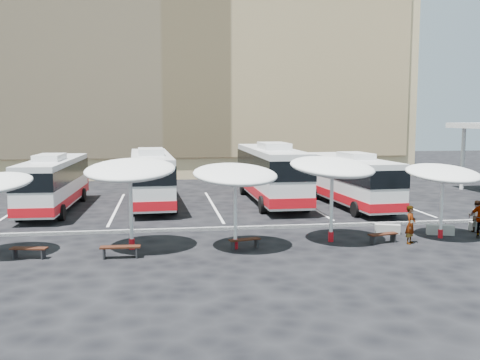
{
  "coord_description": "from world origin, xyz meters",
  "views": [
    {
      "loc": [
        -3.16,
        -25.53,
        5.54
      ],
      "look_at": [
        1.0,
        3.0,
        2.2
      ],
      "focal_mm": 40.0,
      "sensor_mm": 36.0,
      "label": 1
    }
  ],
  "objects": [
    {
      "name": "ground",
      "position": [
        0.0,
        0.0,
        0.0
      ],
      "size": [
        120.0,
        120.0,
        0.0
      ],
      "primitive_type": "plane",
      "color": "black",
      "rests_on": "ground"
    },
    {
      "name": "sandstone_building",
      "position": [
        0.0,
        31.87,
        12.63
      ],
      "size": [
        42.0,
        18.25,
        29.6
      ],
      "color": "tan",
      "rests_on": "ground"
    },
    {
      "name": "curb_divider",
      "position": [
        0.0,
        0.5,
        0.07
      ],
      "size": [
        34.0,
        0.25,
        0.15
      ],
      "primitive_type": "cube",
      "color": "black",
      "rests_on": "ground"
    },
    {
      "name": "bay_lines",
      "position": [
        0.0,
        8.0,
        0.01
      ],
      "size": [
        24.15,
        12.0,
        0.01
      ],
      "color": "white",
      "rests_on": "ground"
    },
    {
      "name": "bus_0",
      "position": [
        -9.66,
        7.79,
        1.76
      ],
      "size": [
        2.75,
        10.92,
        3.45
      ],
      "rotation": [
        0.0,
        0.0,
        -0.03
      ],
      "color": "silver",
      "rests_on": "ground"
    },
    {
      "name": "bus_1",
      "position": [
        -3.91,
        9.02,
        1.88
      ],
      "size": [
        3.11,
        11.68,
        3.67
      ],
      "rotation": [
        0.0,
        0.0,
        0.05
      ],
      "color": "silver",
      "rests_on": "ground"
    },
    {
      "name": "bus_2",
      "position": [
        3.91,
        8.95,
        2.04
      ],
      "size": [
        2.97,
        12.57,
        3.99
      ],
      "rotation": [
        0.0,
        0.0,
        -0.0
      ],
      "color": "silver",
      "rests_on": "ground"
    },
    {
      "name": "bus_3",
      "position": [
        8.48,
        6.55,
        1.76
      ],
      "size": [
        3.01,
        10.99,
        3.45
      ],
      "rotation": [
        0.0,
        0.0,
        0.06
      ],
      "color": "silver",
      "rests_on": "ground"
    },
    {
      "name": "sunshade_1",
      "position": [
        -4.51,
        -2.86,
        3.37
      ],
      "size": [
        4.46,
        4.5,
        3.97
      ],
      "rotation": [
        0.0,
        0.0,
        -0.2
      ],
      "color": "silver",
      "rests_on": "ground"
    },
    {
      "name": "sunshade_2",
      "position": [
        -0.14,
        -3.44,
        3.18
      ],
      "size": [
        4.21,
        4.25,
        3.74
      ],
      "rotation": [
        0.0,
        0.0,
        0.2
      ],
      "color": "silver",
      "rests_on": "ground"
    },
    {
      "name": "sunshade_3",
      "position": [
        4.32,
        -2.72,
        3.36
      ],
      "size": [
        4.88,
        4.91,
        3.96
      ],
      "rotation": [
        0.0,
        0.0,
        0.36
      ],
      "color": "silver",
      "rests_on": "ground"
    },
    {
      "name": "sunshade_4",
      "position": [
        9.59,
        -2.75,
        3.01
      ],
      "size": [
        3.84,
        3.88,
        3.54
      ],
      "rotation": [
        0.0,
        0.0,
        0.15
      ],
      "color": "silver",
      "rests_on": "ground"
    },
    {
      "name": "wood_bench_0",
      "position": [
        -8.46,
        -3.83,
        0.34
      ],
      "size": [
        1.49,
        0.65,
        0.44
      ],
      "rotation": [
        0.0,
        0.0,
        -0.19
      ],
      "color": "black",
      "rests_on": "ground"
    },
    {
      "name": "wood_bench_1",
      "position": [
        -4.88,
        -4.29,
        0.37
      ],
      "size": [
        1.59,
        0.44,
        0.49
      ],
      "rotation": [
        0.0,
        0.0,
        -0.01
      ],
      "color": "black",
      "rests_on": "ground"
    },
    {
      "name": "wood_bench_2",
      "position": [
        0.26,
        -3.44,
        0.32
      ],
      "size": [
        1.41,
        0.67,
        0.42
      ],
      "rotation": [
        0.0,
        0.0,
        0.24
      ],
      "color": "black",
      "rests_on": "ground"
    },
    {
      "name": "wood_bench_3",
      "position": [
        6.53,
        -3.32,
        0.33
      ],
      "size": [
        1.46,
        0.72,
        0.43
      ],
      "rotation": [
        0.0,
        0.0,
        0.26
      ],
      "color": "black",
      "rests_on": "ground"
    },
    {
      "name": "conc_bench_0",
      "position": [
        7.57,
        -1.45,
        0.22
      ],
      "size": [
        1.24,
        0.76,
        0.44
      ],
      "primitive_type": "cube",
      "rotation": [
        0.0,
        0.0,
        -0.34
      ],
      "color": "gray",
      "rests_on": "ground"
    },
    {
      "name": "conc_bench_1",
      "position": [
        9.94,
        -2.08,
        0.23
      ],
      "size": [
        1.31,
        0.8,
        0.47
      ],
      "primitive_type": "cube",
      "rotation": [
        0.0,
        0.0,
        -0.33
      ],
      "color": "gray",
      "rests_on": "ground"
    },
    {
      "name": "passenger_0",
      "position": [
        7.68,
        -3.62,
        0.85
      ],
      "size": [
        0.73,
        0.73,
        1.71
      ],
      "primitive_type": "imported",
      "rotation": [
        0.0,
        0.0,
        0.8
      ],
      "color": "black",
      "rests_on": "ground"
    },
    {
      "name": "passenger_1",
      "position": [
        12.01,
        -1.77,
        0.78
      ],
      "size": [
        0.96,
        0.93,
        1.56
      ],
      "primitive_type": "imported",
      "rotation": [
        0.0,
        0.0,
        2.49
      ],
      "color": "black",
      "rests_on": "ground"
    }
  ]
}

